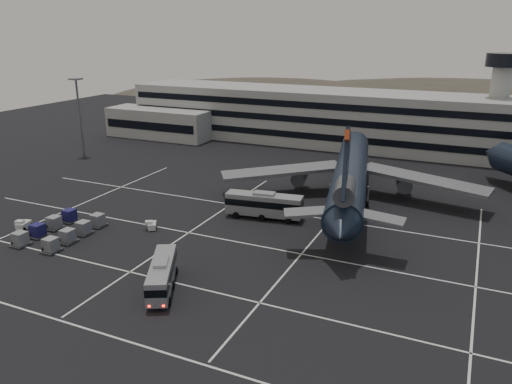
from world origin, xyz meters
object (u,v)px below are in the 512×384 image
tug_a (23,225)px  trijet_main (350,174)px  uld_cluster (61,229)px  bus_near (162,273)px  bus_far (264,204)px

tug_a → trijet_main: bearing=24.1°
trijet_main → tug_a: trijet_main is taller
tug_a → uld_cluster: (7.25, 0.43, 0.33)m
trijet_main → bus_near: trijet_main is taller
trijet_main → uld_cluster: trijet_main is taller
trijet_main → bus_far: bearing=-141.1°
bus_near → bus_far: bearing=59.1°
tug_a → uld_cluster: uld_cluster is taller
bus_near → uld_cluster: size_ratio=0.83×
bus_near → bus_far: size_ratio=0.83×
trijet_main → bus_near: 41.20m
bus_near → tug_a: 30.88m
bus_far → uld_cluster: bearing=119.8°
bus_far → uld_cluster: size_ratio=1.00×
bus_near → bus_far: bus_far is taller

